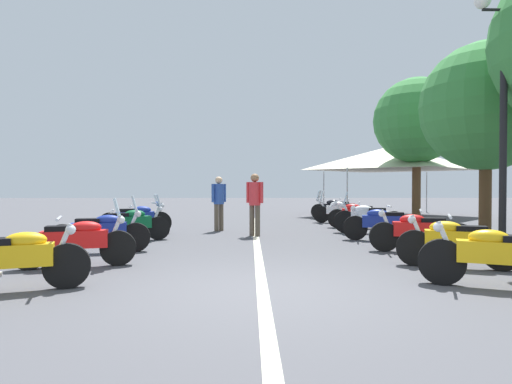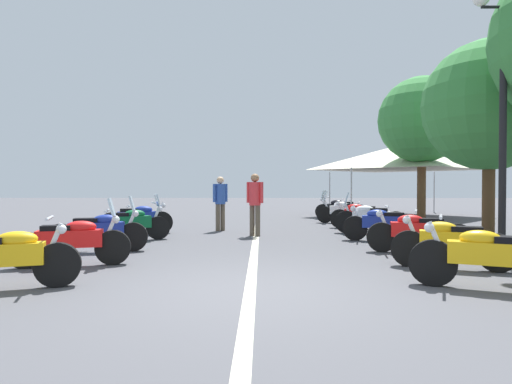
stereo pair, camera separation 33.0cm
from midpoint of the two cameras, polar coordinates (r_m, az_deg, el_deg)
ground_plane at (r=5.98m, az=-0.76°, el=-12.93°), size 80.00×80.00×0.00m
lane_centre_stripe at (r=10.07m, az=-0.79°, el=-7.20°), size 16.86×0.16×0.01m
motorcycle_left_row_0 at (r=6.73m, az=-30.77°, el=-7.59°), size 0.89×1.93×0.99m
motorcycle_left_row_1 at (r=8.19m, az=-23.71°, el=-5.94°), size 0.79×2.02×1.20m
motorcycle_left_row_2 at (r=9.69m, az=-20.77°, el=-4.86°), size 0.75×2.07×1.20m
motorcycle_left_row_3 at (r=11.43m, az=-17.28°, el=-3.97°), size 1.05×2.02×1.19m
motorcycle_left_row_4 at (r=12.93m, az=-16.30°, el=-3.39°), size 0.79×2.02×1.00m
motorcycle_right_row_0 at (r=6.77m, az=28.54°, el=-7.42°), size 1.04×2.09×1.01m
motorcycle_right_row_1 at (r=8.13m, az=23.85°, el=-6.05°), size 0.94×1.92×1.00m
motorcycle_right_row_2 at (r=9.73m, az=20.01°, el=-4.87°), size 0.78×2.14×0.99m
motorcycle_right_row_3 at (r=11.43m, az=15.77°, el=-3.98°), size 0.83×2.07×0.99m
motorcycle_right_row_4 at (r=13.06m, az=13.95°, el=-3.26°), size 0.79×2.06×1.22m
motorcycle_right_row_5 at (r=14.52m, az=12.64°, el=-2.93°), size 0.82×1.95×0.99m
motorcycle_right_row_6 at (r=16.28m, az=10.67°, el=-2.45°), size 0.87×2.12×1.20m
motorcycle_right_row_7 at (r=17.84m, az=10.06°, el=-2.14°), size 1.03×2.05×1.21m
street_lamp_twin_globe at (r=10.21m, az=29.15°, el=12.97°), size 0.32×1.22×5.30m
bystander_0 at (r=13.37m, az=-5.65°, el=-0.94°), size 0.37×0.43×1.68m
bystander_1 at (r=11.97m, az=-0.96°, el=-0.99°), size 0.32×0.47×1.74m
roadside_tree_0 at (r=17.74m, az=20.01°, el=8.84°), size 3.25×3.25×5.52m
roadside_tree_2 at (r=13.40m, az=27.53°, el=9.97°), size 3.49×3.49×5.31m
event_tent at (r=20.53m, az=17.19°, el=4.34°), size 5.94×5.94×3.20m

